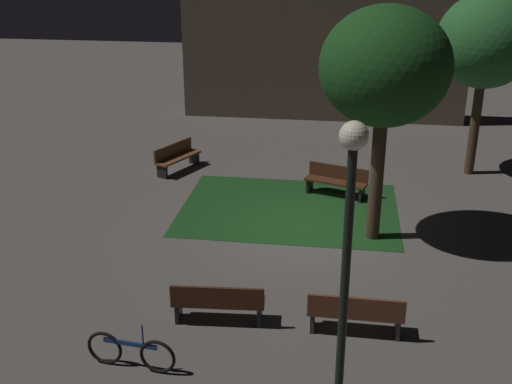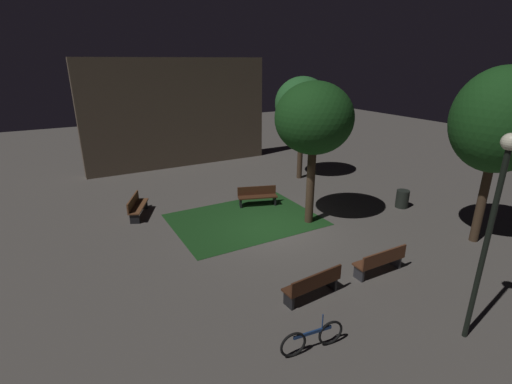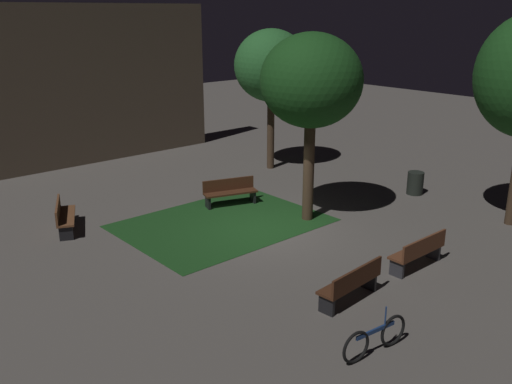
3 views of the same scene
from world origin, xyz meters
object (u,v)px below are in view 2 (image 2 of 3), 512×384
Objects in this scene: tree_lawn_side at (500,121)px; lamp_post_plaza_west at (494,209)px; tree_right_canopy at (302,104)px; bench_front_right at (381,260)px; bench_by_lamp at (137,206)px; tree_back_left at (314,119)px; bench_near_trees at (313,284)px; bicycle at (312,338)px; bench_back_row at (257,195)px; trash_bin at (402,199)px.

tree_lawn_side is 6.00m from lamp_post_plaza_west.
tree_right_canopy is 13.13m from lamp_post_plaza_west.
bench_front_right is 10.14m from bench_by_lamp.
tree_lawn_side is (10.51, -8.48, 3.97)m from bench_by_lamp.
tree_back_left is 1.13× the size of lamp_post_plaza_west.
bicycle reaches higher than bench_near_trees.
bench_near_trees is 0.98× the size of bench_back_row.
bench_front_right and bench_back_row have the same top height.
bench_front_right and bench_by_lamp have the same top height.
tree_lawn_side reaches higher than lamp_post_plaza_west.
bench_front_right is at bearing -111.03° from tree_right_canopy.
bicycle is at bearing -124.16° from tree_right_canopy.
bench_near_trees is 2.26× the size of trash_bin.
bench_by_lamp is (-3.05, 8.40, 0.00)m from bench_near_trees.
tree_right_canopy is (-1.18, 9.56, -0.31)m from tree_lawn_side.
bench_front_right is 0.29× the size of tree_lawn_side.
bench_near_trees is 2.01m from bicycle.
lamp_post_plaza_west reaches higher than bench_back_row.
lamp_post_plaza_west is (2.34, -3.03, 2.88)m from bench_near_trees.
bench_near_trees is at bearing 52.14° from bicycle.
bench_near_trees is at bearing -70.03° from bench_by_lamp.
bench_front_right is 2.23× the size of trash_bin.
lamp_post_plaza_west is (5.39, -11.42, 2.88)m from bench_by_lamp.
tree_lawn_side is at bearing -82.94° from tree_right_canopy.
tree_right_canopy is 1.11× the size of lamp_post_plaza_west.
tree_right_canopy reaches higher than bench_front_right.
trash_bin is at bearing 50.32° from lamp_post_plaza_west.
lamp_post_plaza_west is at bearing -107.45° from tree_right_canopy.
tree_lawn_side is 1.25× the size of lamp_post_plaza_west.
lamp_post_plaza_west is at bearing -95.74° from tree_back_left.
bench_near_trees is at bearing 179.39° from tree_lawn_side.
bench_back_row is (5.16, -1.43, 0.00)m from bench_by_lamp.
tree_lawn_side is 9.73m from bicycle.
bench_by_lamp is at bearing -173.37° from tree_right_canopy.
tree_back_left reaches higher than trash_bin.
tree_right_canopy is at bearing 97.06° from tree_lawn_side.
tree_lawn_side is 1.10× the size of tree_back_left.
tree_right_canopy is at bearing 55.84° from bicycle.
tree_back_left reaches higher than bench_near_trees.
tree_right_canopy is (4.17, 2.51, 3.67)m from bench_back_row.
bench_near_trees and bench_back_row have the same top height.
trash_bin is at bearing 29.55° from bicycle.
tree_back_left is 8.28m from bicycle.
tree_back_left is at bearing 84.01° from bench_front_right.
trash_bin is at bearing 24.39° from bench_near_trees.
bench_front_right is 0.97× the size of bench_back_row.
tree_right_canopy reaches higher than trash_bin.
tree_lawn_side is at bearing -95.19° from trash_bin.
trash_bin is (7.79, 3.53, -0.08)m from bench_near_trees.
tree_back_left is at bearing 170.63° from trash_bin.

